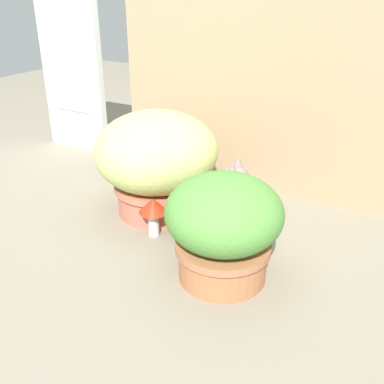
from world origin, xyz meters
The scene contains 7 objects.
ground_plane centered at (0.00, 0.00, 0.00)m, with size 6.00×6.00×0.00m, color gray.
cardboard_backdrop centered at (0.09, 0.56, 0.43)m, with size 1.22×0.03×0.86m, color tan.
window_panel_white centered at (-0.94, 0.58, 0.46)m, with size 0.38×0.05×0.91m.
grass_planter centered at (-0.12, 0.15, 0.22)m, with size 0.47×0.47×0.41m.
leafy_planter centered at (0.30, -0.11, 0.18)m, with size 0.35×0.35×0.34m.
cat centered at (0.14, 0.10, 0.12)m, with size 0.39×0.20×0.32m.
mushroom_ornament_red centered at (-0.03, -0.01, 0.11)m, with size 0.10×0.10×0.15m.
Camera 1 is at (0.78, -1.15, 0.83)m, focal length 41.32 mm.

